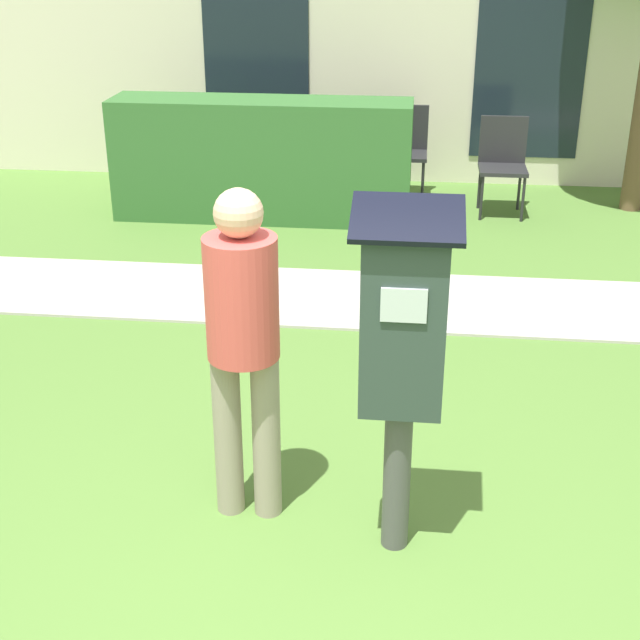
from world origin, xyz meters
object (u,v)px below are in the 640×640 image
Objects in this scene: parking_meter at (403,340)px; person_standing at (243,333)px; outdoor_chair_left at (312,144)px; outdoor_chair_middle at (405,144)px; outdoor_chair_right at (503,158)px.

parking_meter reaches higher than person_standing.
parking_meter is 5.61m from outdoor_chair_left.
outdoor_chair_middle is (-0.11, 5.58, -0.49)m from parking_meter.
parking_meter is 5.61m from outdoor_chair_middle.
parking_meter is at bearing -91.90° from outdoor_chair_right.
person_standing is at bearing -110.62° from outdoor_chair_left.
outdoor_chair_middle is 1.00× the size of outdoor_chair_right.
outdoor_chair_right is (0.93, -0.45, 0.00)m from outdoor_chair_middle.
parking_meter reaches higher than outdoor_chair_right.
outdoor_chair_right is at bearing 104.87° from person_standing.
outdoor_chair_right is (1.52, 4.95, -0.40)m from person_standing.
outdoor_chair_right is at bearing -35.21° from outdoor_chair_left.
person_standing is 5.34m from outdoor_chair_left.
person_standing is 1.76× the size of outdoor_chair_right.
person_standing is at bearing -113.64° from outdoor_chair_middle.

